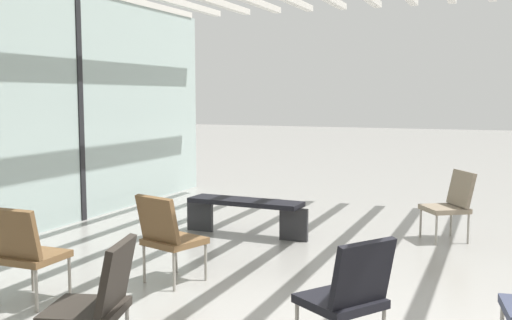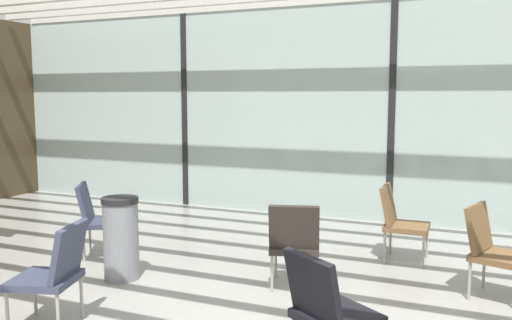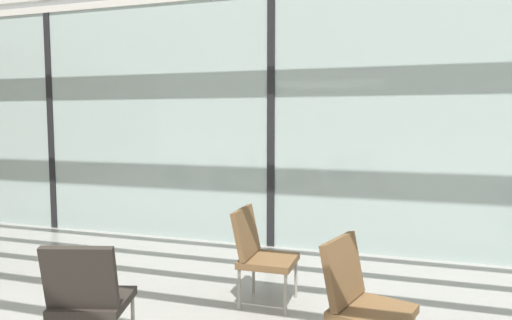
{
  "view_description": "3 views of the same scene",
  "coord_description": "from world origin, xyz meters",
  "views": [
    {
      "loc": [
        -3.55,
        -0.42,
        1.81
      ],
      "look_at": [
        1.6,
        1.68,
        1.21
      ],
      "focal_mm": 42.46,
      "sensor_mm": 36.0,
      "label": 1
    },
    {
      "loc": [
        1.24,
        -2.87,
        1.89
      ],
      "look_at": [
        -1.63,
        3.9,
        1.01
      ],
      "focal_mm": 37.62,
      "sensor_mm": 36.0,
      "label": 2
    },
    {
      "loc": [
        1.59,
        -0.54,
        1.68
      ],
      "look_at": [
        0.73,
        2.18,
        1.42
      ],
      "focal_mm": 31.88,
      "sensor_mm": 36.0,
      "label": 3
    }
  ],
  "objects": [
    {
      "name": "window_mullion_0",
      "position": [
        -3.5,
        5.2,
        1.63
      ],
      "size": [
        0.1,
        0.12,
        3.27
      ],
      "primitive_type": "cube",
      "color": "black",
      "rests_on": "ground"
    },
    {
      "name": "trash_bin",
      "position": [
        -2.15,
        1.55,
        0.43
      ],
      "size": [
        0.38,
        0.38,
        0.86
      ],
      "color": "slate",
      "rests_on": "ground"
    },
    {
      "name": "lounge_chair_1",
      "position": [
        -1.92,
        0.37,
        0.49
      ],
      "size": [
        0.64,
        0.61,
        0.87
      ],
      "rotation": [
        0.0,
        0.0,
        5.0
      ],
      "color": "#33384C",
      "rests_on": "ground"
    },
    {
      "name": "window_mullion_1",
      "position": [
        0.0,
        5.2,
        1.63
      ],
      "size": [
        0.1,
        0.12,
        3.27
      ],
      "primitive_type": "cube",
      "color": "black",
      "rests_on": "ground"
    },
    {
      "name": "lounge_chair_3",
      "position": [
        0.4,
        3.33,
        0.49
      ],
      "size": [
        0.53,
        0.48,
        0.87
      ],
      "rotation": [
        0.0,
        0.0,
        1.58
      ],
      "color": "brown",
      "rests_on": "ground"
    },
    {
      "name": "glass_curtain_wall",
      "position": [
        0.0,
        5.2,
        1.63
      ],
      "size": [
        14.0,
        0.08,
        3.27
      ],
      "primitive_type": "cube",
      "color": "#A3B7B2",
      "rests_on": "ground"
    },
    {
      "name": "lounge_chair_2",
      "position": [
        -0.4,
        1.97,
        0.49
      ],
      "size": [
        0.61,
        0.64,
        0.87
      ],
      "rotation": [
        0.0,
        0.0,
        3.42
      ],
      "color": "#28231E",
      "rests_on": "ground"
    },
    {
      "name": "lounge_chair_4",
      "position": [
        -2.92,
        2.11,
        0.49
      ],
      "size": [
        0.7,
        0.68,
        0.87
      ],
      "rotation": [
        0.0,
        0.0,
        2.11
      ],
      "color": "#33384C",
      "rests_on": "ground"
    },
    {
      "name": "lounge_chair_5",
      "position": [
        1.37,
        2.5,
        0.49
      ],
      "size": [
        0.64,
        0.61,
        0.87
      ],
      "rotation": [
        0.0,
        0.0,
        1.27
      ],
      "color": "brown",
      "rests_on": "ground"
    },
    {
      "name": "lounge_chair_0",
      "position": [
        0.34,
        0.49,
        0.49
      ],
      "size": [
        0.69,
        0.7,
        0.87
      ],
      "rotation": [
        0.0,
        0.0,
        2.55
      ],
      "color": "black",
      "rests_on": "ground"
    },
    {
      "name": "parked_airplane",
      "position": [
        1.69,
        10.05,
        2.1
      ],
      "size": [
        11.17,
        4.2,
        4.2
      ],
      "color": "#B2BCD6",
      "rests_on": "ground"
    }
  ]
}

